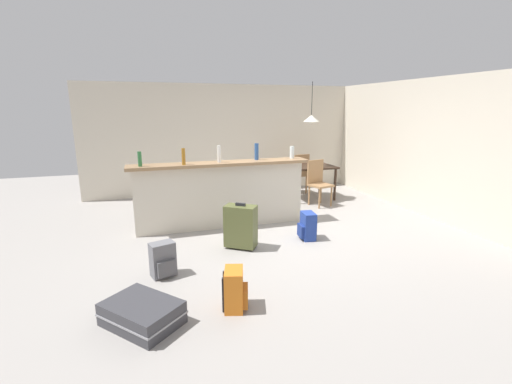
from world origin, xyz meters
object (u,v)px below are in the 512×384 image
Objects in this scene: dining_table at (308,170)px; pendant_lamp at (311,118)px; bottle_green at (140,159)px; dining_chair_near_partition at (318,180)px; backpack_blue at (308,226)px; bottle_white at (219,154)px; bottle_clear at (292,152)px; suitcase_upright_olive at (241,226)px; dining_chair_far_side at (299,172)px; backpack_orange at (235,290)px; bottle_blue at (257,152)px; suitcase_flat_charcoal at (142,313)px; bottle_amber at (183,157)px; backpack_grey at (163,260)px.

pendant_lamp is at bearing -62.01° from dining_table.
bottle_green reaches higher than dining_chair_near_partition.
bottle_white is at bearing 140.58° from backpack_blue.
bottle_clear is 0.31× the size of suitcase_upright_olive.
bottle_white reaches higher than backpack_blue.
bottle_white is 3.01m from dining_chair_far_side.
dining_chair_near_partition is 2.21× the size of backpack_orange.
bottle_blue is 1.33× the size of bottle_clear.
dining_table is at bearing 37.62° from bottle_blue.
dining_table reaches higher than backpack_orange.
suitcase_flat_charcoal is at bearing -137.27° from dining_chair_near_partition.
bottle_clear reaches higher than dining_chair_near_partition.
bottle_amber reaches higher than dining_chair_near_partition.
backpack_grey is (-3.31, -3.36, -0.31)m from dining_chair_far_side.
dining_chair_far_side is 3.57m from suitcase_upright_olive.
dining_chair_far_side is 4.73m from backpack_grey.
suitcase_upright_olive is (-2.19, -2.81, -0.19)m from dining_chair_far_side.
dining_table is at bearing 40.95° from backpack_grey.
dining_chair_far_side is (3.50, 1.87, -0.71)m from bottle_green.
dining_chair_far_side is (0.96, 1.75, -0.70)m from bottle_clear.
bottle_amber is 1.26m from bottle_blue.
bottle_amber is 1.22× the size of bottle_clear.
pendant_lamp reaches higher than dining_table.
backpack_orange is (0.83, -2.43, -1.02)m from bottle_green.
pendant_lamp is at bearing 54.67° from backpack_orange.
bottle_green is 0.54× the size of backpack_grey.
backpack_blue is (2.37, -0.91, -1.02)m from bottle_green.
bottle_green is 0.26× the size of pendant_lamp.
bottle_white reaches higher than bottle_amber.
pendant_lamp is (0.02, -0.04, 1.11)m from dining_table.
dining_chair_far_side is at bearing 28.13° from bottle_green.
dining_chair_far_side reaches higher than suitcase_flat_charcoal.
pendant_lamp is (-0.01, -0.56, 1.24)m from dining_chair_far_side.
bottle_green is 0.27× the size of suitcase_flat_charcoal.
dining_chair_near_partition is at bearing 35.35° from backpack_grey.
pendant_lamp is at bearing 36.47° from bottle_blue.
bottle_white is 2.67m from dining_table.
pendant_lamp is at bearing 25.44° from bottle_amber.
dining_table is 2.62× the size of backpack_grey.
suitcase_upright_olive is (-0.58, -1.07, -0.92)m from bottle_blue.
dining_chair_near_partition is 4.18m from backpack_orange.
bottle_blue is 2.57m from backpack_grey.
pendant_lamp is at bearing 51.51° from bottle_clear.
suitcase_flat_charcoal is at bearing -148.14° from backpack_blue.
bottle_white is 0.40× the size of suitcase_upright_olive.
bottle_clear is at bearing 34.50° from backpack_grey.
dining_chair_far_side is at bearing 86.50° from dining_table.
dining_chair_far_side is 1.36m from pendant_lamp.
backpack_blue is (2.18, 0.58, 0.00)m from backpack_grey.
suitcase_upright_olive is at bearing 47.44° from suitcase_flat_charcoal.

